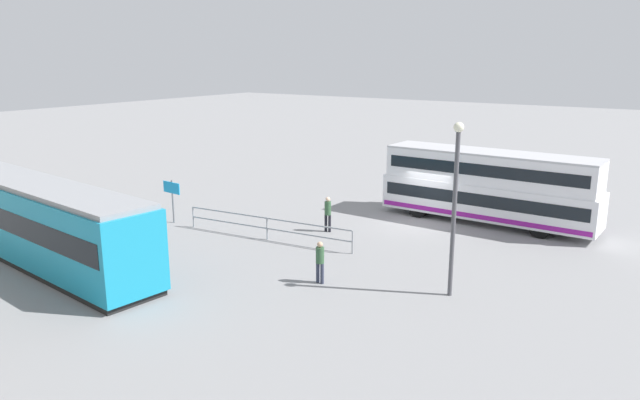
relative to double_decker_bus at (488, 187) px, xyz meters
The scene contains 8 objects.
ground_plane 4.06m from the double_decker_bus, 37.24° to the left, with size 160.00×160.00×0.00m, color gray.
double_decker_bus is the anchor object (origin of this frame).
tram_yellow 21.08m from the double_decker_bus, 50.99° to the left, with size 13.82×4.02×3.46m.
pedestrian_near_railing 8.51m from the double_decker_bus, 44.76° to the left, with size 0.36×0.32×1.77m.
pedestrian_crossing 12.15m from the double_decker_bus, 77.94° to the left, with size 0.36×0.36×1.66m.
pedestrian_railing 11.62m from the double_decker_bus, 48.32° to the left, with size 8.92×0.98×1.08m.
info_sign 16.34m from the double_decker_bus, 33.77° to the left, with size 1.30×0.18×2.27m.
street_lamp 10.56m from the double_decker_bus, 101.45° to the left, with size 0.36×0.36×6.31m.
Camera 1 is at (-12.21, 27.47, 8.53)m, focal length 33.31 mm.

